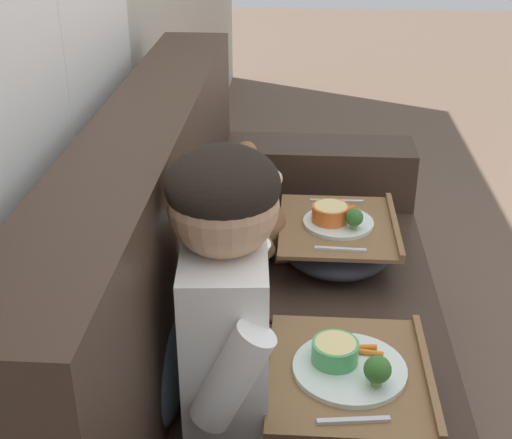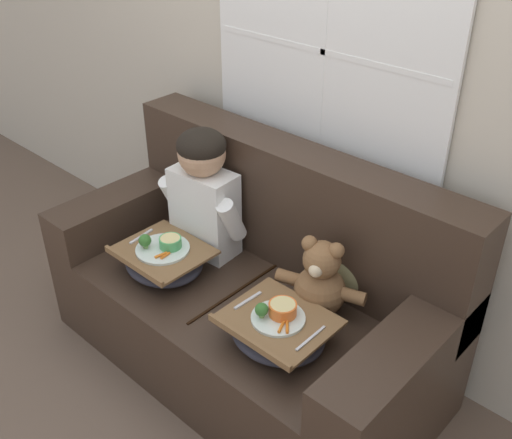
{
  "view_description": "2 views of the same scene",
  "coord_description": "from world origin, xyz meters",
  "px_view_note": "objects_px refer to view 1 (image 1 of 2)",
  "views": [
    {
      "loc": [
        -1.56,
        -0.04,
        1.55
      ],
      "look_at": [
        -0.03,
        0.06,
        0.77
      ],
      "focal_mm": 50.0,
      "sensor_mm": 36.0,
      "label": 1
    },
    {
      "loc": [
        1.47,
        -1.5,
        2.11
      ],
      "look_at": [
        -0.05,
        0.14,
        0.72
      ],
      "focal_mm": 42.0,
      "sensor_mm": 36.0,
      "label": 2
    }
  ],
  "objects_px": {
    "throw_pillow_behind_teddy": "(198,209)",
    "child_figure": "(225,279)",
    "lap_tray_teddy": "(337,241)",
    "couch": "(252,348)",
    "lap_tray_child": "(348,391)",
    "teddy_bear": "(252,213)",
    "throw_pillow_behind_child": "(153,348)"
  },
  "relations": [
    {
      "from": "child_figure",
      "to": "teddy_bear",
      "type": "relative_size",
      "value": 1.62
    },
    {
      "from": "couch",
      "to": "lap_tray_teddy",
      "type": "height_order",
      "value": "couch"
    },
    {
      "from": "throw_pillow_behind_teddy",
      "to": "lap_tray_child",
      "type": "relative_size",
      "value": 0.82
    },
    {
      "from": "throw_pillow_behind_child",
      "to": "lap_tray_child",
      "type": "xyz_separation_m",
      "value": [
        -0.0,
        -0.42,
        -0.09
      ]
    },
    {
      "from": "throw_pillow_behind_child",
      "to": "child_figure",
      "type": "xyz_separation_m",
      "value": [
        0.0,
        -0.16,
        0.18
      ]
    },
    {
      "from": "throw_pillow_behind_child",
      "to": "child_figure",
      "type": "relative_size",
      "value": 0.57
    },
    {
      "from": "couch",
      "to": "child_figure",
      "type": "relative_size",
      "value": 2.89
    },
    {
      "from": "throw_pillow_behind_child",
      "to": "couch",
      "type": "bearing_deg",
      "value": -28.53
    },
    {
      "from": "throw_pillow_behind_child",
      "to": "teddy_bear",
      "type": "bearing_deg",
      "value": -13.28
    },
    {
      "from": "throw_pillow_behind_teddy",
      "to": "lap_tray_teddy",
      "type": "distance_m",
      "value": 0.43
    },
    {
      "from": "throw_pillow_behind_teddy",
      "to": "lap_tray_child",
      "type": "height_order",
      "value": "throw_pillow_behind_teddy"
    },
    {
      "from": "couch",
      "to": "throw_pillow_behind_teddy",
      "type": "height_order",
      "value": "couch"
    },
    {
      "from": "couch",
      "to": "lap_tray_child",
      "type": "distance_m",
      "value": 0.44
    },
    {
      "from": "couch",
      "to": "lap_tray_teddy",
      "type": "distance_m",
      "value": 0.44
    },
    {
      "from": "child_figure",
      "to": "teddy_bear",
      "type": "distance_m",
      "value": 0.71
    },
    {
      "from": "throw_pillow_behind_teddy",
      "to": "teddy_bear",
      "type": "xyz_separation_m",
      "value": [
        0.0,
        -0.16,
        -0.01
      ]
    },
    {
      "from": "throw_pillow_behind_teddy",
      "to": "teddy_bear",
      "type": "height_order",
      "value": "teddy_bear"
    },
    {
      "from": "throw_pillow_behind_teddy",
      "to": "child_figure",
      "type": "xyz_separation_m",
      "value": [
        -0.69,
        -0.16,
        0.18
      ]
    },
    {
      "from": "couch",
      "to": "teddy_bear",
      "type": "height_order",
      "value": "couch"
    },
    {
      "from": "teddy_bear",
      "to": "throw_pillow_behind_teddy",
      "type": "bearing_deg",
      "value": 90.51
    },
    {
      "from": "child_figure",
      "to": "lap_tray_teddy",
      "type": "bearing_deg",
      "value": -20.95
    },
    {
      "from": "couch",
      "to": "lap_tray_child",
      "type": "relative_size",
      "value": 4.56
    },
    {
      "from": "teddy_bear",
      "to": "lap_tray_teddy",
      "type": "relative_size",
      "value": 0.95
    },
    {
      "from": "throw_pillow_behind_child",
      "to": "lap_tray_teddy",
      "type": "distance_m",
      "value": 0.81
    },
    {
      "from": "couch",
      "to": "teddy_bear",
      "type": "bearing_deg",
      "value": 4.01
    },
    {
      "from": "throw_pillow_behind_teddy",
      "to": "child_figure",
      "type": "relative_size",
      "value": 0.52
    },
    {
      "from": "throw_pillow_behind_teddy",
      "to": "child_figure",
      "type": "height_order",
      "value": "child_figure"
    },
    {
      "from": "lap_tray_teddy",
      "to": "lap_tray_child",
      "type": "bearing_deg",
      "value": -179.98
    },
    {
      "from": "lap_tray_teddy",
      "to": "child_figure",
      "type": "bearing_deg",
      "value": 159.05
    },
    {
      "from": "throw_pillow_behind_teddy",
      "to": "lap_tray_child",
      "type": "xyz_separation_m",
      "value": [
        -0.69,
        -0.42,
        -0.09
      ]
    },
    {
      "from": "child_figure",
      "to": "lap_tray_child",
      "type": "relative_size",
      "value": 1.58
    },
    {
      "from": "couch",
      "to": "throw_pillow_behind_teddy",
      "type": "bearing_deg",
      "value": 28.53
    }
  ]
}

